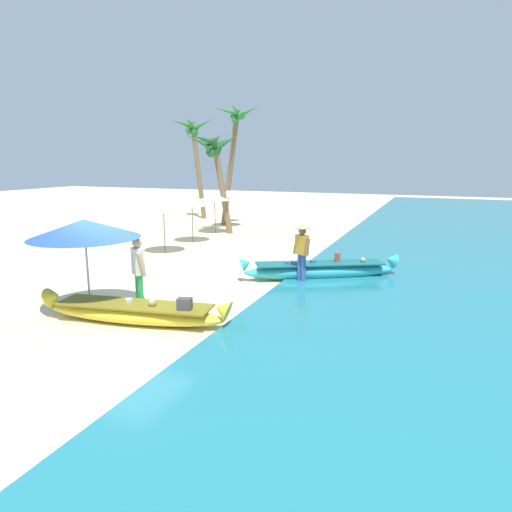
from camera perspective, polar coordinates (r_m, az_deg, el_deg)
The scene contains 13 objects.
ground_plane at distance 11.59m, azimuth -16.00°, elevation -5.96°, with size 80.00×80.00×0.00m, color beige.
boat_yellow_foreground at distance 10.25m, azimuth -14.95°, elevation -6.82°, with size 4.41×1.40×0.72m.
boat_cyan_midground at distance 13.59m, azimuth 7.99°, elevation -1.76°, with size 4.43×2.79×0.79m.
person_vendor_hatted at distance 12.86m, azimuth 5.80°, elevation 0.86°, with size 0.57×0.45×1.75m.
person_tourist_customer at distance 10.86m, azimuth -14.58°, elevation -1.71°, with size 0.56×0.50×1.73m.
patio_umbrella_large at distance 10.95m, azimuth -20.80°, elevation 3.19°, with size 2.48×2.48×2.17m.
parasol_row_0 at distance 17.52m, azimuth -11.59°, elevation 6.06°, with size 1.60×1.60×1.91m.
parasol_row_1 at distance 19.69m, azimuth -8.08°, elevation 6.81°, with size 1.60×1.60×1.91m.
parasol_row_2 at distance 22.11m, azimuth -5.23°, elevation 7.43°, with size 1.60×1.60×1.91m.
parasol_row_3 at distance 24.32m, azimuth -3.56°, elevation 7.86°, with size 1.60×1.60×1.91m.
palm_tree_tall_inland at distance 22.13m, azimuth -5.24°, elevation 13.03°, with size 2.68×2.79×4.83m.
palm_tree_leaning_seaward at distance 28.06m, azimuth -7.82°, elevation 14.43°, with size 2.69×2.55×6.03m.
palm_tree_mid_cluster at distance 24.52m, azimuth -2.70°, elevation 15.52°, with size 2.57×2.55×6.33m.
Camera 1 is at (6.94, -8.61, 3.47)m, focal length 31.78 mm.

